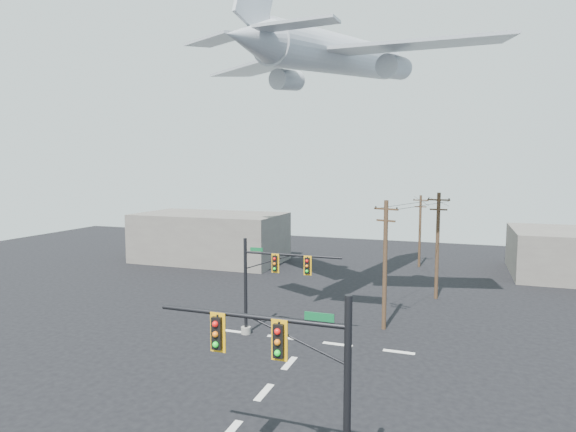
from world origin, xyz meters
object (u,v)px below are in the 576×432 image
at_px(utility_pole_b, 437,244).
at_px(airliner, 339,55).
at_px(signal_mast_far, 265,284).
at_px(utility_pole_a, 385,263).
at_px(utility_pole_c, 420,230).
at_px(signal_mast_near, 303,391).

bearing_deg(utility_pole_b, airliner, -138.78).
height_order(signal_mast_far, utility_pole_b, utility_pole_b).
relative_size(utility_pole_a, utility_pole_b, 0.99).
bearing_deg(utility_pole_c, utility_pole_a, -88.06).
distance_m(signal_mast_far, utility_pole_b, 17.80).
relative_size(signal_mast_far, utility_pole_c, 0.85).
distance_m(signal_mast_near, utility_pole_b, 29.34).
relative_size(signal_mast_near, utility_pole_c, 0.89).
height_order(signal_mast_far, utility_pole_c, utility_pole_c).
xyz_separation_m(signal_mast_near, airliner, (-4.52, 23.42, 16.55)).
relative_size(utility_pole_a, utility_pole_c, 1.11).
bearing_deg(signal_mast_near, airliner, 100.93).
bearing_deg(signal_mast_far, utility_pole_b, 52.76).
bearing_deg(airliner, utility_pole_c, -1.07).
bearing_deg(utility_pole_c, signal_mast_near, -87.35).
xyz_separation_m(signal_mast_far, airliner, (2.98, 8.41, 16.91)).
distance_m(utility_pole_b, airliner, 18.36).
xyz_separation_m(utility_pole_b, airliner, (-7.77, -5.72, 15.63)).
height_order(utility_pole_a, utility_pole_c, utility_pole_a).
height_order(utility_pole_c, airliner, airliner).
bearing_deg(utility_pole_a, airliner, 158.60).
relative_size(utility_pole_c, airliner, 0.31).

